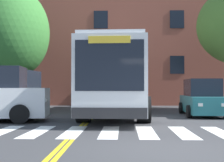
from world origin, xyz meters
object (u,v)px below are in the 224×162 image
at_px(car_teal_far_lane, 202,99).
at_px(car_tan_behind_bus, 104,91).
at_px(city_bus, 118,79).
at_px(car_silver_near_lane, 13,94).
at_px(street_tree_curbside_small, 16,33).

xyz_separation_m(car_teal_far_lane, car_tan_behind_bus, (-5.42, 9.62, 0.30)).
distance_m(city_bus, car_silver_near_lane, 5.37).
xyz_separation_m(city_bus, street_tree_curbside_small, (-6.52, 3.25, 3.04)).
distance_m(city_bus, car_teal_far_lane, 4.40).
height_order(car_silver_near_lane, street_tree_curbside_small, street_tree_curbside_small).
distance_m(car_tan_behind_bus, street_tree_curbside_small, 8.72).
bearing_deg(street_tree_curbside_small, car_silver_near_lane, -72.68).
bearing_deg(car_teal_far_lane, car_silver_near_lane, -178.64).
height_order(car_teal_far_lane, street_tree_curbside_small, street_tree_curbside_small).
height_order(car_tan_behind_bus, street_tree_curbside_small, street_tree_curbside_small).
bearing_deg(city_bus, car_teal_far_lane, -7.85).
height_order(city_bus, car_silver_near_lane, city_bus).
xyz_separation_m(car_tan_behind_bus, street_tree_curbside_small, (-5.34, -5.79, 3.75)).
distance_m(car_teal_far_lane, car_tan_behind_bus, 11.04).
bearing_deg(car_tan_behind_bus, car_silver_near_lane, -112.48).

